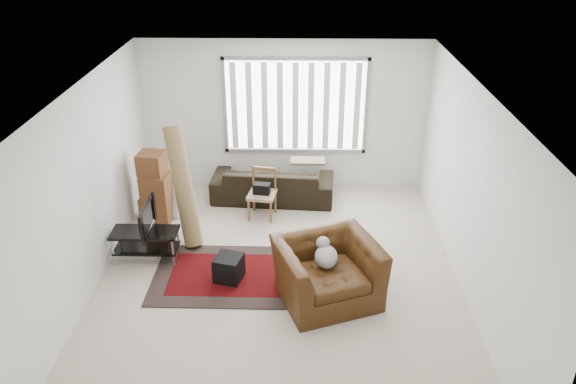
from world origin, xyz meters
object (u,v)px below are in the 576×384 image
object	(u,v)px
moving_boxes	(156,189)
sofa	(273,178)
side_chair	(262,192)
armchair	(328,268)
tv_stand	(145,239)

from	to	relation	value
moving_boxes	sofa	bearing A→B (deg)	22.27
sofa	side_chair	xyz separation A→B (m)	(-0.15, -0.63, 0.05)
armchair	sofa	bearing A→B (deg)	85.67
sofa	side_chair	world-z (taller)	side_chair
sofa	tv_stand	bearing A→B (deg)	52.03
tv_stand	moving_boxes	bearing A→B (deg)	95.04
moving_boxes	side_chair	xyz separation A→B (m)	(1.72, 0.13, -0.09)
tv_stand	armchair	xyz separation A→B (m)	(2.60, -0.85, 0.13)
tv_stand	armchair	bearing A→B (deg)	-18.17
sofa	armchair	bearing A→B (deg)	110.58
moving_boxes	tv_stand	bearing A→B (deg)	-84.96
sofa	armchair	xyz separation A→B (m)	(0.84, -2.81, 0.06)
moving_boxes	side_chair	distance (m)	1.73
side_chair	sofa	bearing A→B (deg)	85.73
tv_stand	side_chair	bearing A→B (deg)	39.43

